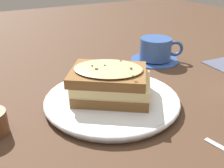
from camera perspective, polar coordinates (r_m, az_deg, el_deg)
name	(u,v)px	position (r m, az deg, el deg)	size (l,w,h in m)	color
ground_plane	(98,106)	(0.53, -3.17, -4.80)	(2.40, 2.40, 0.00)	#473021
dinner_plate	(112,100)	(0.53, 0.00, -3.40)	(0.27, 0.27, 0.02)	white
sandwich	(111,82)	(0.51, -0.25, 0.33)	(0.18, 0.19, 0.07)	brown
teacup_with_saucer	(156,50)	(0.76, 9.53, 7.21)	(0.14, 0.14, 0.07)	#33569E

